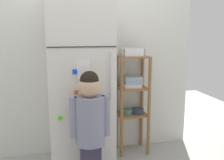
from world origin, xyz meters
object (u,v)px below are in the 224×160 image
child_standing (90,120)px  fruit_bin (133,53)px  pantry_shelf_unit (133,95)px  refrigerator (80,82)px

child_standing → fruit_bin: (0.56, 0.64, 0.52)m
pantry_shelf_unit → fruit_bin: fruit_bin is taller
pantry_shelf_unit → child_standing: bearing=-131.6°
refrigerator → fruit_bin: refrigerator is taller
refrigerator → child_standing: bearing=-85.7°
refrigerator → child_standing: 0.53m
child_standing → fruit_bin: size_ratio=4.70×
child_standing → pantry_shelf_unit: size_ratio=0.95×
pantry_shelf_unit → fruit_bin: bearing=-147.9°
refrigerator → child_standing: size_ratio=1.66×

